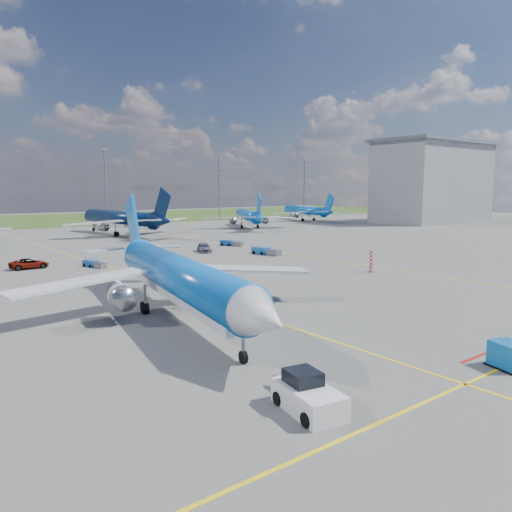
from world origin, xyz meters
TOP-DOWN VIEW (x-y plane):
  - ground at (0.00, 0.00)m, footprint 400.00×400.00m
  - taxiway_lines at (0.17, 27.70)m, footprint 60.25×160.00m
  - floodlight_masts at (10.00, 110.00)m, footprint 202.20×0.50m
  - terminal_building at (120.00, 60.00)m, footprint 42.00×22.00m
  - warning_post at (26.00, 8.00)m, footprint 0.50×0.50m
  - bg_jet_n at (21.09, 78.86)m, footprint 35.91×44.62m
  - bg_jet_ne at (58.17, 77.67)m, footprint 40.99×44.73m
  - bg_jet_ene at (91.71, 90.06)m, footprint 34.49×40.58m
  - main_airliner at (-5.39, 3.03)m, footprint 36.24×43.45m
  - pushback_tug at (-9.34, -16.93)m, footprint 2.84×5.77m
  - uld_container at (4.55, -20.24)m, footprint 2.11×2.38m
  - service_car_b at (-8.93, 38.62)m, footprint 5.23×2.71m
  - service_car_c at (19.71, 39.31)m, footprint 3.87×5.42m
  - baggage_tug_w at (25.86, 30.02)m, footprint 2.45×5.53m
  - baggage_tug_c at (-1.44, 34.44)m, footprint 2.15×4.34m
  - baggage_tug_e at (28.62, 43.91)m, footprint 3.07×4.78m

SIDE VIEW (x-z plane):
  - ground at x=0.00m, z-range 0.00..0.00m
  - bg_jet_n at x=21.09m, z-range -5.42..5.42m
  - bg_jet_ne at x=58.17m, z-range -4.73..4.73m
  - bg_jet_ene at x=91.71m, z-range -4.60..4.60m
  - main_airliner at x=-5.39m, z-range -5.04..5.04m
  - taxiway_lines at x=0.17m, z-range 0.00..0.02m
  - baggage_tug_c at x=-1.44m, z-range -0.03..0.91m
  - baggage_tug_e at x=28.62m, z-range -0.03..1.02m
  - baggage_tug_w at x=25.86m, z-range -0.04..1.16m
  - service_car_b at x=-8.93m, z-range 0.00..1.41m
  - service_car_c at x=19.71m, z-range 0.00..1.46m
  - pushback_tug at x=-9.34m, z-range -0.18..1.73m
  - uld_container at x=4.55m, z-range 0.00..1.61m
  - warning_post at x=26.00m, z-range 0.00..3.00m
  - floodlight_masts at x=10.00m, z-range 1.21..23.91m
  - terminal_building at x=120.00m, z-range 0.07..26.07m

